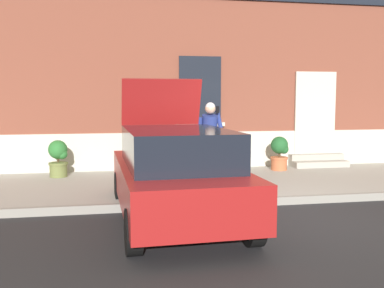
{
  "coord_description": "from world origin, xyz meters",
  "views": [
    {
      "loc": [
        -2.88,
        -6.74,
        1.97
      ],
      "look_at": [
        -1.3,
        1.6,
        1.1
      ],
      "focal_mm": 41.6,
      "sensor_mm": 36.0,
      "label": 1
    }
  ],
  "objects_px": {
    "hatchback_car_red": "(176,173)",
    "planter_terracotta": "(280,152)",
    "planter_olive": "(58,157)",
    "planter_charcoal": "(174,155)",
    "person_on_phone": "(209,137)",
    "bollard_near_person": "(238,165)"
  },
  "relations": [
    {
      "from": "planter_olive",
      "to": "person_on_phone",
      "type": "bearing_deg",
      "value": -23.44
    },
    {
      "from": "hatchback_car_red",
      "to": "person_on_phone",
      "type": "bearing_deg",
      "value": 65.15
    },
    {
      "from": "planter_olive",
      "to": "planter_charcoal",
      "type": "xyz_separation_m",
      "value": [
        2.72,
        0.03,
        0.0
      ]
    },
    {
      "from": "bollard_near_person",
      "to": "planter_olive",
      "type": "distance_m",
      "value": 4.39
    },
    {
      "from": "hatchback_car_red",
      "to": "planter_terracotta",
      "type": "xyz_separation_m",
      "value": [
        3.24,
        3.73,
        -0.19
      ]
    },
    {
      "from": "planter_charcoal",
      "to": "planter_terracotta",
      "type": "distance_m",
      "value": 2.72
    },
    {
      "from": "hatchback_car_red",
      "to": "bollard_near_person",
      "type": "bearing_deg",
      "value": 40.85
    },
    {
      "from": "planter_olive",
      "to": "planter_charcoal",
      "type": "relative_size",
      "value": 1.0
    },
    {
      "from": "planter_charcoal",
      "to": "bollard_near_person",
      "type": "bearing_deg",
      "value": -71.46
    },
    {
      "from": "hatchback_car_red",
      "to": "bollard_near_person",
      "type": "height_order",
      "value": "hatchback_car_red"
    },
    {
      "from": "hatchback_car_red",
      "to": "planter_olive",
      "type": "xyz_separation_m",
      "value": [
        -2.19,
        3.75,
        -0.19
      ]
    },
    {
      "from": "bollard_near_person",
      "to": "person_on_phone",
      "type": "height_order",
      "value": "person_on_phone"
    },
    {
      "from": "person_on_phone",
      "to": "planter_olive",
      "type": "relative_size",
      "value": 2.02
    },
    {
      "from": "planter_terracotta",
      "to": "person_on_phone",
      "type": "bearing_deg",
      "value": -147.11
    },
    {
      "from": "person_on_phone",
      "to": "planter_terracotta",
      "type": "xyz_separation_m",
      "value": [
        2.16,
        1.4,
        -0.54
      ]
    },
    {
      "from": "bollard_near_person",
      "to": "planter_terracotta",
      "type": "xyz_separation_m",
      "value": [
        1.85,
        2.53,
        -0.11
      ]
    },
    {
      "from": "hatchback_car_red",
      "to": "bollard_near_person",
      "type": "relative_size",
      "value": 3.94
    },
    {
      "from": "bollard_near_person",
      "to": "planter_charcoal",
      "type": "relative_size",
      "value": 1.22
    },
    {
      "from": "person_on_phone",
      "to": "planter_charcoal",
      "type": "height_order",
      "value": "person_on_phone"
    },
    {
      "from": "person_on_phone",
      "to": "planter_olive",
      "type": "height_order",
      "value": "person_on_phone"
    },
    {
      "from": "hatchback_car_red",
      "to": "planter_olive",
      "type": "height_order",
      "value": "hatchback_car_red"
    },
    {
      "from": "planter_olive",
      "to": "planter_terracotta",
      "type": "relative_size",
      "value": 1.0
    }
  ]
}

